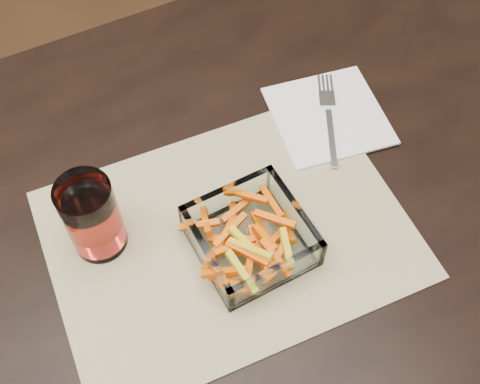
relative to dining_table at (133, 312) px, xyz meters
name	(u,v)px	position (x,y,z in m)	size (l,w,h in m)	color
dining_table	(133,312)	(0.00, 0.00, 0.00)	(1.60, 0.90, 0.75)	black
placemat	(229,234)	(0.15, 0.00, 0.09)	(0.45, 0.33, 0.00)	tan
glass_bowl	(251,238)	(0.16, -0.02, 0.11)	(0.14, 0.14, 0.05)	white
tumbler	(93,219)	(0.00, 0.07, 0.15)	(0.07, 0.07, 0.12)	white
napkin	(328,116)	(0.36, 0.11, 0.09)	(0.16, 0.16, 0.00)	white
fork	(329,115)	(0.36, 0.11, 0.10)	(0.09, 0.16, 0.00)	silver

